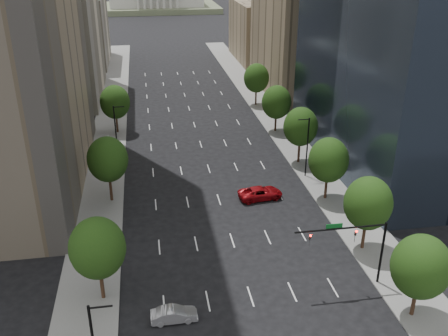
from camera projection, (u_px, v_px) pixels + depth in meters
sidewalk_left at (104, 175)px, 72.61m from camera, size 6.00×200.00×0.15m
sidewalk_right at (307, 161)px, 77.19m from camera, size 6.00×200.00×0.15m
midrise_cream_left at (60, 14)px, 102.52m from camera, size 14.00×30.00×35.00m
filler_left at (80, 30)px, 135.67m from camera, size 14.00×26.00×18.00m
parking_tan_right at (297, 23)px, 108.26m from camera, size 14.00×30.00×30.00m
filler_right at (261, 31)px, 140.78m from camera, size 14.00×26.00×16.00m
tree_right_0 at (421, 267)px, 43.36m from camera, size 5.20×5.20×8.39m
tree_right_1 at (368, 203)px, 53.07m from camera, size 5.20×5.20×8.75m
tree_right_2 at (328, 160)px, 63.90m from camera, size 5.20×5.20×8.61m
tree_right_3 at (301, 127)px, 74.54m from camera, size 5.20×5.20×8.89m
tree_right_4 at (276, 102)px, 87.28m from camera, size 5.20×5.20×8.46m
tree_right_5 at (256, 78)px, 101.52m from camera, size 5.20×5.20×8.75m
tree_left_0 at (97, 248)px, 45.35m from camera, size 5.20×5.20×8.75m
tree_left_1 at (108, 159)px, 63.20m from camera, size 5.20×5.20×8.97m
tree_left_2 at (115, 102)px, 86.64m from camera, size 5.20×5.20×8.68m
streetlight_rn at (307, 146)px, 70.41m from camera, size 1.70×0.20×9.00m
streetlight_ln at (116, 132)px, 75.41m from camera, size 1.70×0.20×9.00m
traffic_signal at (360, 241)px, 47.42m from camera, size 9.12×0.40×7.38m
foothills at (176, 6)px, 579.67m from camera, size 720.00×413.00×263.00m
car_silver at (174, 315)px, 44.67m from camera, size 4.24×1.52×1.39m
car_red_far at (260, 193)px, 65.92m from camera, size 6.18×3.39×1.64m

